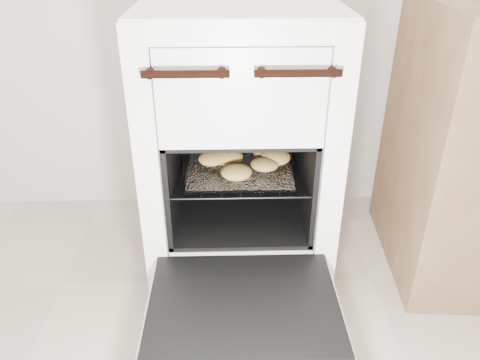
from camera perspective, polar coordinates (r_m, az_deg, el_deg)
The scene contains 5 objects.
stove at distance 1.46m, azimuth -0.14°, elevation 4.06°, with size 0.54×0.60×0.83m.
oven_door at distance 1.21m, azimuth 0.43°, elevation -15.13°, with size 0.49×0.38×0.03m.
oven_rack at distance 1.43m, azimuth -0.08°, elevation 1.52°, with size 0.39×0.38×0.01m.
foil_sheet at distance 1.41m, azimuth -0.06°, elevation 1.38°, with size 0.31×0.27×0.01m, color white.
baked_rolls at distance 1.41m, azimuth 0.85°, elevation 2.49°, with size 0.31×0.24×0.05m.
Camera 1 is at (-0.13, -0.13, 1.02)m, focal length 35.00 mm.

